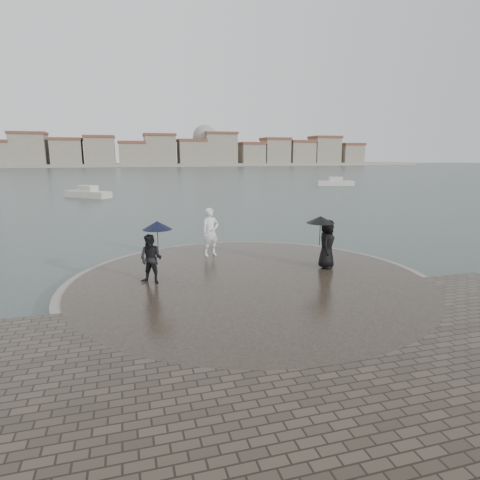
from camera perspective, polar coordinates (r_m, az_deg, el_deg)
name	(u,v)px	position (r m, az deg, el deg)	size (l,w,h in m)	color
ground	(291,331)	(10.81, 7.27, -12.69)	(400.00, 400.00, 0.00)	#2B3835
kerb_ring	(251,284)	(13.80, 1.51, -6.33)	(12.50, 12.50, 0.32)	gray
quay_tip	(251,284)	(13.80, 1.51, -6.24)	(11.90, 11.90, 0.36)	#2D261E
statue	(211,232)	(16.69, -4.21, 1.13)	(0.73, 0.48, 2.01)	white
visitor_left	(153,250)	(13.37, -12.32, -1.44)	(1.24, 1.06, 2.04)	black
visitor_right	(325,238)	(15.13, 12.04, 0.26)	(1.28, 1.17, 1.95)	black
far_skyline	(116,152)	(169.71, -17.29, 11.81)	(260.00, 20.00, 37.00)	gray
boats	(232,188)	(52.40, -1.16, 7.46)	(39.96, 12.11, 1.50)	beige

